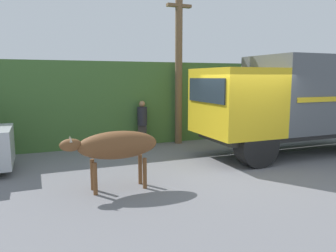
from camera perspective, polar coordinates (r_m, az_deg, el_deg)
ground_plane at (r=9.24m, az=13.82°, el=-7.01°), size 60.00×60.00×0.00m
hillside_embankment at (r=15.16m, az=-1.77°, el=4.92°), size 32.00×5.91×2.97m
cargo_truck at (r=11.22m, az=21.88°, el=4.46°), size 6.50×2.36×3.08m
brown_cow at (r=7.13m, az=-9.02°, el=-3.44°), size 2.08×0.60×1.29m
pedestrian_on_hill at (r=11.61m, az=-4.50°, el=0.79°), size 0.44×0.44×1.61m
utility_pole at (r=11.96m, az=1.87°, el=10.70°), size 0.90×0.26×5.58m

